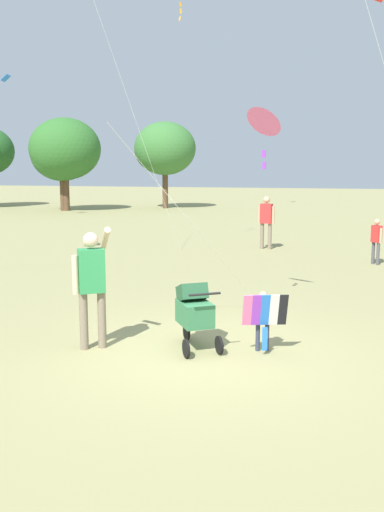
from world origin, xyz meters
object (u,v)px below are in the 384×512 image
(person_adult_flyer, at_px, (92,279))
(stroller, at_px, (194,310))
(kite_adult_black, at_px, (263,123))
(child_with_butterfly_kite, at_px, (263,315))
(person_couple_left, at_px, (266,218))
(person_red_shirt, at_px, (376,238))

(person_adult_flyer, xyz_separation_m, stroller, (1.52, 0.37, -0.48))
(kite_adult_black, bearing_deg, person_adult_flyer, -125.27)
(child_with_butterfly_kite, xyz_separation_m, person_couple_left, (-1.03, 10.61, 0.46))
(child_with_butterfly_kite, bearing_deg, person_couple_left, 95.52)
(stroller, height_order, person_red_shirt, person_red_shirt)
(person_couple_left, bearing_deg, kite_adult_black, -85.11)
(stroller, distance_m, person_red_shirt, 9.04)
(person_adult_flyer, bearing_deg, kite_adult_black, 54.73)
(kite_adult_black, bearing_deg, person_red_shirt, 64.65)
(person_adult_flyer, height_order, person_couple_left, person_adult_flyer)
(person_adult_flyer, xyz_separation_m, person_red_shirt, (4.88, 8.75, -0.33))
(child_with_butterfly_kite, distance_m, kite_adult_black, 4.08)
(child_with_butterfly_kite, bearing_deg, kite_adult_black, 97.32)
(child_with_butterfly_kite, height_order, kite_adult_black, kite_adult_black)
(person_red_shirt, bearing_deg, stroller, -111.84)
(person_adult_flyer, distance_m, person_couple_left, 11.14)
(stroller, height_order, kite_adult_black, kite_adult_black)
(child_with_butterfly_kite, height_order, person_red_shirt, person_red_shirt)
(person_adult_flyer, distance_m, stroller, 1.64)
(kite_adult_black, xyz_separation_m, person_red_shirt, (2.66, 5.61, -2.83))
(person_adult_flyer, relative_size, stroller, 1.75)
(child_with_butterfly_kite, height_order, person_couple_left, person_couple_left)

